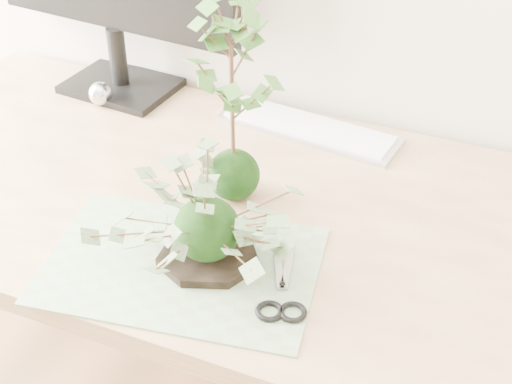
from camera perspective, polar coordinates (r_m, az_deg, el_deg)
desk at (r=1.31m, az=0.17°, el=-4.19°), size 1.60×0.70×0.74m
cutting_mat at (r=1.13m, az=-5.96°, el=-5.85°), size 0.46×0.35×0.00m
stone_dish at (r=1.13m, az=-3.82°, el=-5.30°), size 0.21×0.21×0.01m
ivy_kokedama at (r=1.06m, az=-4.04°, el=-0.97°), size 0.37×0.37×0.20m
maple_kokedama at (r=1.14m, az=-2.00°, el=10.71°), size 0.26×0.26×0.38m
keyboard at (r=1.46m, az=4.22°, el=5.14°), size 0.39×0.16×0.01m
foil_ball at (r=1.58m, az=-12.35°, el=7.69°), size 0.05×0.05×0.05m
scissors at (r=1.06m, az=1.62°, el=-8.63°), size 0.09×0.18×0.01m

